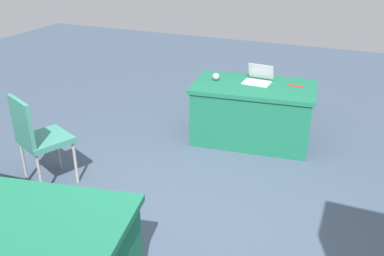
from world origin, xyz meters
The scene contains 6 objects.
ground_plane centered at (0.00, 0.00, 0.00)m, with size 14.40×14.40×0.00m, color #3D4C60.
table_foreground centered at (-0.10, -1.95, 0.36)m, with size 1.53×1.00×0.72m.
chair_near_front centered at (1.57, -0.10, 0.57)m, with size 0.58×0.58×0.98m.
laptop_silver centered at (-0.12, -2.06, 0.76)m, with size 0.33×0.31×0.21m.
yarn_ball centered at (0.38, -1.94, 0.77)m, with size 0.09×0.09×0.09m, color gray.
scissors_red centered at (-0.56, -2.09, 0.73)m, with size 0.18×0.04×0.01m, color red.
Camera 1 is at (-1.26, 2.70, 2.35)m, focal length 38.96 mm.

